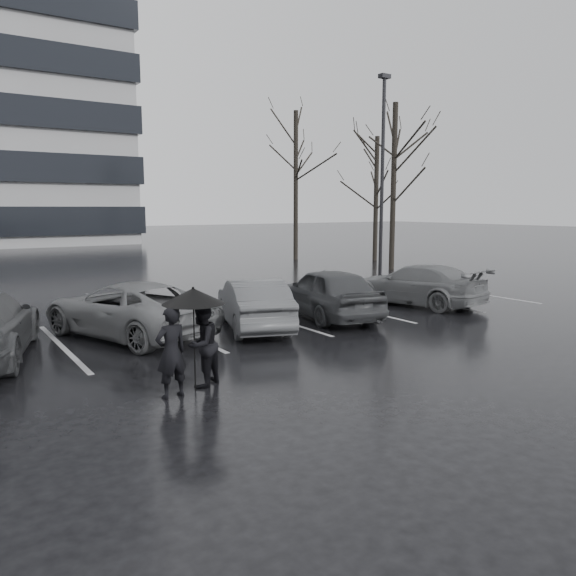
# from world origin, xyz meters

# --- Properties ---
(ground) EXTENTS (160.00, 160.00, 0.00)m
(ground) POSITION_xyz_m (0.00, 0.00, 0.00)
(ground) COLOR black
(ground) RESTS_ON ground
(car_main) EXTENTS (2.37, 4.38, 1.42)m
(car_main) POSITION_xyz_m (1.91, 1.95, 0.71)
(car_main) COLOR black
(car_main) RESTS_ON ground
(car_west_a) EXTENTS (2.50, 4.08, 1.27)m
(car_west_a) POSITION_xyz_m (-0.51, 1.84, 0.63)
(car_west_a) COLOR #2F2F32
(car_west_a) RESTS_ON ground
(car_west_b) EXTENTS (3.61, 5.14, 1.30)m
(car_west_b) POSITION_xyz_m (-3.41, 2.78, 0.65)
(car_west_b) COLOR #4B4B4D
(car_west_b) RESTS_ON ground
(car_east) EXTENTS (2.63, 4.67, 1.28)m
(car_east) POSITION_xyz_m (5.53, 2.08, 0.64)
(car_east) COLOR #4B4B4D
(car_east) RESTS_ON ground
(pedestrian_left) EXTENTS (0.59, 0.43, 1.49)m
(pedestrian_left) POSITION_xyz_m (-4.21, -1.97, 0.75)
(pedestrian_left) COLOR black
(pedestrian_left) RESTS_ON ground
(pedestrian_right) EXTENTS (0.90, 0.86, 1.46)m
(pedestrian_right) POSITION_xyz_m (-3.55, -1.69, 0.73)
(pedestrian_right) COLOR black
(pedestrian_right) RESTS_ON ground
(umbrella) EXTENTS (1.04, 1.04, 1.76)m
(umbrella) POSITION_xyz_m (-3.75, -1.85, 1.60)
(umbrella) COLOR black
(umbrella) RESTS_ON ground
(lamp_post) EXTENTS (0.44, 0.44, 8.13)m
(lamp_post) POSITION_xyz_m (8.02, 6.48, 3.72)
(lamp_post) COLOR #939496
(lamp_post) RESTS_ON ground
(stall_stripes) EXTENTS (19.72, 5.00, 0.00)m
(stall_stripes) POSITION_xyz_m (-0.80, 2.50, 0.00)
(stall_stripes) COLOR #A4A4A7
(stall_stripes) RESTS_ON ground
(tree_east) EXTENTS (0.26, 0.26, 8.00)m
(tree_east) POSITION_xyz_m (12.00, 10.00, 4.00)
(tree_east) COLOR black
(tree_east) RESTS_ON ground
(tree_ne) EXTENTS (0.26, 0.26, 7.00)m
(tree_ne) POSITION_xyz_m (14.50, 14.00, 3.50)
(tree_ne) COLOR black
(tree_ne) RESTS_ON ground
(tree_north) EXTENTS (0.26, 0.26, 8.50)m
(tree_north) POSITION_xyz_m (11.00, 17.00, 4.25)
(tree_north) COLOR black
(tree_north) RESTS_ON ground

